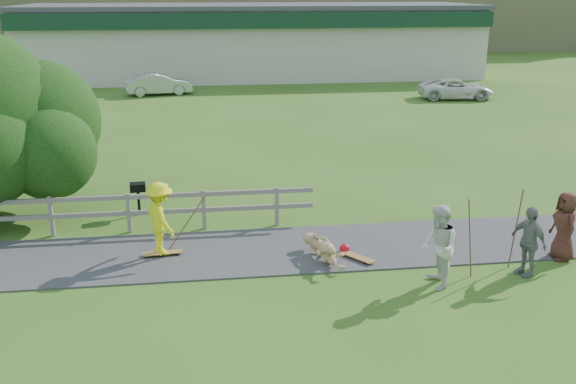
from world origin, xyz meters
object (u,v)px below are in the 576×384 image
at_px(skater_rider, 161,222).
at_px(spectator_c, 564,226).
at_px(skater_fallen, 324,249).
at_px(car_silver, 159,84).
at_px(bbq, 139,199).
at_px(car_white, 456,89).
at_px(spectator_b, 528,241).
at_px(spectator_a, 439,247).

distance_m(skater_rider, spectator_c, 9.73).
bearing_deg(skater_fallen, car_silver, 85.31).
bearing_deg(bbq, car_silver, 86.87).
relative_size(skater_fallen, car_white, 0.40).
bearing_deg(skater_rider, spectator_c, -124.51).
distance_m(spectator_c, bbq, 11.42).
bearing_deg(spectator_c, spectator_b, -61.77).
bearing_deg(skater_rider, spectator_a, -138.33).
relative_size(spectator_b, spectator_c, 0.98).
distance_m(skater_fallen, spectator_c, 5.81).
bearing_deg(car_silver, skater_fallen, -178.52).
height_order(skater_rider, bbq, skater_rider).
distance_m(spectator_b, car_silver, 28.94).
height_order(spectator_a, spectator_c, spectator_a).
xyz_separation_m(skater_rider, spectator_c, (9.62, -1.42, -0.05)).
relative_size(spectator_c, car_silver, 0.43).
distance_m(car_white, bbq, 24.61).
relative_size(skater_fallen, spectator_c, 1.01).
xyz_separation_m(spectator_a, car_white, (9.89, 23.67, -0.34)).
bearing_deg(spectator_b, bbq, -139.73).
height_order(spectator_a, car_silver, spectator_a).
distance_m(skater_rider, car_silver, 25.13).
bearing_deg(spectator_c, skater_fallen, -97.85).
distance_m(skater_rider, car_white, 26.53).
bearing_deg(spectator_c, skater_rider, -99.85).
xyz_separation_m(skater_fallen, car_white, (12.09, 21.96, 0.28)).
relative_size(skater_fallen, car_silver, 0.43).
bearing_deg(car_white, car_silver, 83.94).
xyz_separation_m(skater_rider, spectator_b, (8.33, -2.16, -0.07)).
relative_size(skater_fallen, bbq, 1.78).
bearing_deg(spectator_b, skater_rider, -123.99).
height_order(skater_fallen, spectator_a, spectator_a).
height_order(skater_rider, car_white, skater_rider).
bearing_deg(car_white, skater_rider, 149.58).
relative_size(car_silver, car_white, 0.92).
bearing_deg(skater_rider, bbq, -11.59).
height_order(car_silver, car_white, car_silver).
xyz_separation_m(spectator_c, car_silver, (-11.07, 26.51, -0.20)).
distance_m(skater_rider, spectator_b, 8.60).
distance_m(spectator_b, car_white, 24.56).
bearing_deg(car_white, spectator_a, 163.89).
height_order(spectator_b, bbq, spectator_b).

